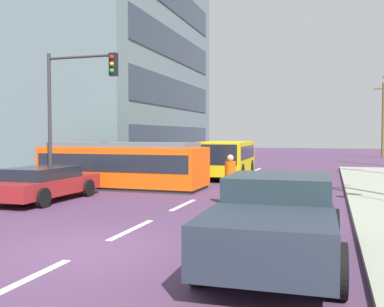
{
  "coord_description": "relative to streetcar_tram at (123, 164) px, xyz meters",
  "views": [
    {
      "loc": [
        4.62,
        -7.89,
        2.33
      ],
      "look_at": [
        -0.35,
        8.08,
        1.61
      ],
      "focal_mm": 41.83,
      "sensor_mm": 36.0,
      "label": 1
    }
  ],
  "objects": [
    {
      "name": "ground_plane",
      "position": [
        3.96,
        0.36,
        -1.03
      ],
      "size": [
        120.0,
        120.0,
        0.0
      ],
      "primitive_type": "plane",
      "color": "#4F3352"
    },
    {
      "name": "lane_stripe_0",
      "position": [
        3.96,
        -11.64,
        -1.02
      ],
      "size": [
        0.16,
        2.4,
        0.01
      ],
      "primitive_type": "cube",
      "color": "silver",
      "rests_on": "ground"
    },
    {
      "name": "lane_stripe_1",
      "position": [
        3.96,
        -7.64,
        -1.02
      ],
      "size": [
        0.16,
        2.4,
        0.01
      ],
      "primitive_type": "cube",
      "color": "silver",
      "rests_on": "ground"
    },
    {
      "name": "lane_stripe_2",
      "position": [
        3.96,
        -3.64,
        -1.02
      ],
      "size": [
        0.16,
        2.4,
        0.01
      ],
      "primitive_type": "cube",
      "color": "silver",
      "rests_on": "ground"
    },
    {
      "name": "lane_stripe_3",
      "position": [
        3.96,
        6.0,
        -1.02
      ],
      "size": [
        0.16,
        2.4,
        0.01
      ],
      "primitive_type": "cube",
      "color": "silver",
      "rests_on": "ground"
    },
    {
      "name": "lane_stripe_4",
      "position": [
        3.96,
        12.0,
        -1.02
      ],
      "size": [
        0.16,
        2.4,
        0.01
      ],
      "primitive_type": "cube",
      "color": "silver",
      "rests_on": "ground"
    },
    {
      "name": "corner_building",
      "position": [
        -10.3,
        11.52,
        8.57
      ],
      "size": [
        17.42,
        17.63,
        19.2
      ],
      "color": "slate",
      "rests_on": "ground"
    },
    {
      "name": "streetcar_tram",
      "position": [
        0.0,
        0.0,
        0.0
      ],
      "size": [
        7.13,
        2.65,
        1.99
      ],
      "color": "#F8530D",
      "rests_on": "ground"
    },
    {
      "name": "city_bus",
      "position": [
        3.19,
        5.55,
        0.08
      ],
      "size": [
        2.7,
        5.41,
        1.94
      ],
      "color": "gold",
      "rests_on": "ground"
    },
    {
      "name": "pedestrian_crossing",
      "position": [
        5.46,
        -3.28,
        -0.08
      ],
      "size": [
        0.51,
        0.36,
        1.67
      ],
      "color": "navy",
      "rests_on": "ground"
    },
    {
      "name": "pickup_truck_parked",
      "position": [
        7.65,
        -9.43,
        -0.23
      ],
      "size": [
        2.36,
        5.04,
        1.55
      ],
      "color": "#272F3C",
      "rests_on": "ground"
    },
    {
      "name": "parked_sedan_mid",
      "position": [
        -1.05,
        -4.16,
        -0.4
      ],
      "size": [
        2.08,
        4.59,
        1.19
      ],
      "color": "maroon",
      "rests_on": "ground"
    },
    {
      "name": "parked_sedan_far",
      "position": [
        -1.7,
        3.96,
        -0.4
      ],
      "size": [
        1.97,
        4.5,
        1.19
      ],
      "color": "#2C6636",
      "rests_on": "ground"
    },
    {
      "name": "parked_sedan_furthest",
      "position": [
        -1.05,
        9.96,
        -0.4
      ],
      "size": [
        2.07,
        4.59,
        1.19
      ],
      "color": "#33512A",
      "rests_on": "ground"
    },
    {
      "name": "traffic_light_mast",
      "position": [
        -0.8,
        -2.51,
        2.79
      ],
      "size": [
        2.99,
        0.33,
        5.47
      ],
      "color": "#333333",
      "rests_on": "ground"
    },
    {
      "name": "utility_pole_distant",
      "position": [
        13.52,
        30.88,
        2.9
      ],
      "size": [
        1.8,
        0.24,
        7.49
      ],
      "color": "brown",
      "rests_on": "ground"
    }
  ]
}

